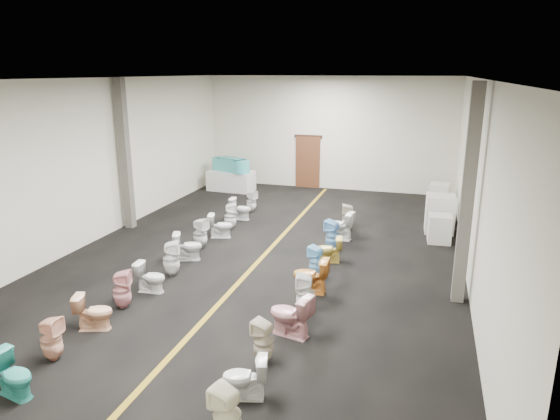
{
  "coord_description": "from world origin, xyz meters",
  "views": [
    {
      "loc": [
        3.94,
        -11.82,
        4.67
      ],
      "look_at": [
        0.09,
        1.0,
        0.93
      ],
      "focal_mm": 32.0,
      "sensor_mm": 36.0,
      "label": 1
    }
  ],
  "objects_px": {
    "display_table": "(231,181)",
    "toilet_left_0": "(13,375)",
    "toilet_left_3": "(122,290)",
    "toilet_left_6": "(188,246)",
    "toilet_left_4": "(151,277)",
    "toilet_left_7": "(200,233)",
    "toilet_left_2": "(94,312)",
    "bathtub": "(231,164)",
    "toilet_left_5": "(171,258)",
    "toilet_right_6": "(316,261)",
    "toilet_right_10": "(348,217)",
    "toilet_left_10": "(241,209)",
    "toilet_right_3": "(290,315)",
    "toilet_right_8": "(333,235)",
    "toilet_right_9": "(339,225)",
    "toilet_right_5": "(311,276)",
    "appliance_crate_b": "(440,214)",
    "toilet_left_1": "(51,339)",
    "toilet_right_0": "(227,416)",
    "appliance_crate_d": "(439,196)",
    "toilet_right_7": "(329,250)",
    "toilet_left_9": "(230,216)",
    "appliance_crate_c": "(439,209)",
    "toilet_left_8": "(220,226)",
    "toilet_right_2": "(263,341)",
    "toilet_right_1": "(245,378)",
    "appliance_crate_a": "(440,229)",
    "toilet_right_4": "(305,293)",
    "toilet_left_11": "(251,201)"
  },
  "relations": [
    {
      "from": "toilet_right_3",
      "to": "toilet_right_6",
      "type": "distance_m",
      "value": 2.81
    },
    {
      "from": "appliance_crate_c",
      "to": "toilet_right_10",
      "type": "bearing_deg",
      "value": -147.88
    },
    {
      "from": "toilet_right_9",
      "to": "bathtub",
      "type": "bearing_deg",
      "value": -124.0
    },
    {
      "from": "appliance_crate_d",
      "to": "toilet_right_10",
      "type": "distance_m",
      "value": 4.26
    },
    {
      "from": "toilet_left_3",
      "to": "toilet_right_6",
      "type": "relative_size",
      "value": 1.08
    },
    {
      "from": "toilet_left_3",
      "to": "toilet_right_0",
      "type": "distance_m",
      "value": 4.6
    },
    {
      "from": "toilet_right_2",
      "to": "toilet_right_7",
      "type": "distance_m",
      "value": 4.74
    },
    {
      "from": "appliance_crate_c",
      "to": "toilet_left_6",
      "type": "relative_size",
      "value": 1.13
    },
    {
      "from": "bathtub",
      "to": "toilet_right_8",
      "type": "distance_m",
      "value": 7.82
    },
    {
      "from": "appliance_crate_d",
      "to": "toilet_left_4",
      "type": "xyz_separation_m",
      "value": [
        -6.06,
        -8.97,
        -0.11
      ]
    },
    {
      "from": "display_table",
      "to": "toilet_left_0",
      "type": "bearing_deg",
      "value": -81.7
    },
    {
      "from": "toilet_left_1",
      "to": "toilet_right_6",
      "type": "relative_size",
      "value": 1.03
    },
    {
      "from": "bathtub",
      "to": "toilet_left_5",
      "type": "xyz_separation_m",
      "value": [
        1.95,
        -8.52,
        -0.64
      ]
    },
    {
      "from": "appliance_crate_b",
      "to": "toilet_right_7",
      "type": "relative_size",
      "value": 1.69
    },
    {
      "from": "bathtub",
      "to": "toilet_left_3",
      "type": "distance_m",
      "value": 10.51
    },
    {
      "from": "toilet_left_2",
      "to": "toilet_right_8",
      "type": "height_order",
      "value": "toilet_right_8"
    },
    {
      "from": "toilet_left_2",
      "to": "toilet_left_3",
      "type": "relative_size",
      "value": 0.86
    },
    {
      "from": "bathtub",
      "to": "toilet_left_1",
      "type": "height_order",
      "value": "bathtub"
    },
    {
      "from": "appliance_crate_b",
      "to": "toilet_right_0",
      "type": "relative_size",
      "value": 1.37
    },
    {
      "from": "toilet_right_3",
      "to": "toilet_left_9",
      "type": "bearing_deg",
      "value": -134.66
    },
    {
      "from": "toilet_left_7",
      "to": "toilet_left_2",
      "type": "bearing_deg",
      "value": -170.31
    },
    {
      "from": "toilet_left_7",
      "to": "toilet_right_5",
      "type": "bearing_deg",
      "value": -109.24
    },
    {
      "from": "toilet_left_1",
      "to": "toilet_right_3",
      "type": "relative_size",
      "value": 0.94
    },
    {
      "from": "toilet_left_6",
      "to": "toilet_right_9",
      "type": "bearing_deg",
      "value": -72.96
    },
    {
      "from": "toilet_right_5",
      "to": "toilet_right_10",
      "type": "relative_size",
      "value": 0.98
    },
    {
      "from": "bathtub",
      "to": "appliance_crate_d",
      "type": "height_order",
      "value": "bathtub"
    },
    {
      "from": "toilet_left_11",
      "to": "toilet_right_10",
      "type": "distance_m",
      "value": 3.65
    },
    {
      "from": "toilet_left_1",
      "to": "toilet_right_9",
      "type": "height_order",
      "value": "toilet_right_9"
    },
    {
      "from": "appliance_crate_d",
      "to": "toilet_left_6",
      "type": "distance_m",
      "value": 9.33
    },
    {
      "from": "toilet_left_0",
      "to": "toilet_left_4",
      "type": "height_order",
      "value": "toilet_left_0"
    },
    {
      "from": "toilet_left_2",
      "to": "toilet_left_7",
      "type": "height_order",
      "value": "toilet_left_7"
    },
    {
      "from": "toilet_right_3",
      "to": "toilet_left_2",
      "type": "bearing_deg",
      "value": -63.3
    },
    {
      "from": "appliance_crate_c",
      "to": "toilet_left_10",
      "type": "xyz_separation_m",
      "value": [
        -6.18,
        -1.55,
        -0.06
      ]
    },
    {
      "from": "bathtub",
      "to": "toilet_right_10",
      "type": "distance_m",
      "value": 6.64
    },
    {
      "from": "toilet_left_8",
      "to": "toilet_right_3",
      "type": "xyz_separation_m",
      "value": [
        3.44,
        -4.81,
        0.06
      ]
    },
    {
      "from": "toilet_left_5",
      "to": "toilet_right_0",
      "type": "relative_size",
      "value": 1.03
    },
    {
      "from": "bathtub",
      "to": "display_table",
      "type": "bearing_deg",
      "value": 0.0
    },
    {
      "from": "toilet_left_10",
      "to": "display_table",
      "type": "bearing_deg",
      "value": 24.25
    },
    {
      "from": "toilet_left_6",
      "to": "toilet_left_7",
      "type": "distance_m",
      "value": 0.91
    },
    {
      "from": "toilet_left_4",
      "to": "toilet_right_2",
      "type": "distance_m",
      "value": 3.74
    },
    {
      "from": "toilet_right_9",
      "to": "toilet_right_1",
      "type": "bearing_deg",
      "value": 7.87
    },
    {
      "from": "toilet_left_2",
      "to": "toilet_left_11",
      "type": "relative_size",
      "value": 0.93
    },
    {
      "from": "bathtub",
      "to": "toilet_left_10",
      "type": "bearing_deg",
      "value": -40.68
    },
    {
      "from": "toilet_left_2",
      "to": "toilet_left_10",
      "type": "bearing_deg",
      "value": -19.82
    },
    {
      "from": "toilet_left_6",
      "to": "toilet_right_3",
      "type": "relative_size",
      "value": 0.88
    },
    {
      "from": "toilet_left_3",
      "to": "toilet_left_6",
      "type": "distance_m",
      "value": 2.83
    },
    {
      "from": "appliance_crate_a",
      "to": "toilet_right_5",
      "type": "relative_size",
      "value": 1.0
    },
    {
      "from": "appliance_crate_b",
      "to": "toilet_right_6",
      "type": "xyz_separation_m",
      "value": [
        -2.79,
        -4.36,
        -0.19
      ]
    },
    {
      "from": "toilet_right_2",
      "to": "toilet_right_4",
      "type": "xyz_separation_m",
      "value": [
        0.22,
        1.95,
        0.03
      ]
    },
    {
      "from": "toilet_left_0",
      "to": "toilet_right_10",
      "type": "bearing_deg",
      "value": -8.29
    }
  ]
}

